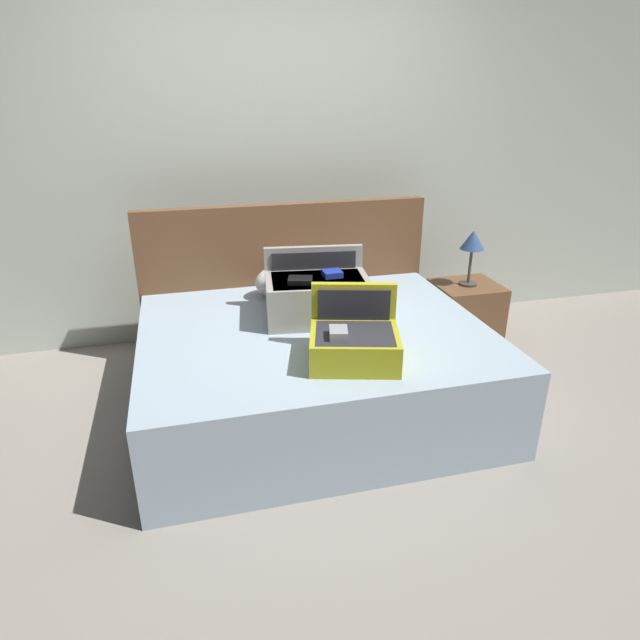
{
  "coord_description": "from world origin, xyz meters",
  "views": [
    {
      "loc": [
        -0.67,
        -2.3,
        1.75
      ],
      "look_at": [
        0.0,
        0.28,
        0.61
      ],
      "focal_mm": 30.7,
      "sensor_mm": 36.0,
      "label": 1
    }
  ],
  "objects": [
    {
      "name": "ground_plane",
      "position": [
        0.0,
        0.0,
        0.0
      ],
      "size": [
        12.0,
        12.0,
        0.0
      ],
      "primitive_type": "plane",
      "color": "gray"
    },
    {
      "name": "back_wall",
      "position": [
        0.0,
        1.65,
        1.3
      ],
      "size": [
        8.0,
        0.1,
        2.6
      ],
      "primitive_type": "cube",
      "color": "#B7C1B2",
      "rests_on": "ground"
    },
    {
      "name": "bed",
      "position": [
        0.0,
        0.4,
        0.25
      ],
      "size": [
        1.91,
        1.56,
        0.51
      ],
      "primitive_type": "cube",
      "color": "#99ADBC",
      "rests_on": "ground"
    },
    {
      "name": "headboard",
      "position": [
        0.0,
        1.22,
        0.52
      ],
      "size": [
        1.95,
        0.08,
        1.04
      ],
      "primitive_type": "cube",
      "color": "brown",
      "rests_on": "ground"
    },
    {
      "name": "hard_case_large",
      "position": [
        0.05,
        0.55,
        0.65
      ],
      "size": [
        0.63,
        0.49,
        0.38
      ],
      "rotation": [
        0.0,
        0.0,
        -0.13
      ],
      "color": "gray",
      "rests_on": "bed"
    },
    {
      "name": "hard_case_medium",
      "position": [
        0.1,
        -0.01,
        0.61
      ],
      "size": [
        0.51,
        0.48,
        0.34
      ],
      "rotation": [
        0.0,
        0.0,
        -0.27
      ],
      "color": "gold",
      "rests_on": "bed"
    },
    {
      "name": "pillow_near_headboard",
      "position": [
        -0.07,
        0.95,
        0.61
      ],
      "size": [
        0.4,
        0.3,
        0.21
      ],
      "primitive_type": "ellipsoid",
      "rotation": [
        0.0,
        0.0,
        0.17
      ],
      "color": "white",
      "rests_on": "bed"
    },
    {
      "name": "nightstand",
      "position": [
        1.24,
        0.93,
        0.24
      ],
      "size": [
        0.44,
        0.4,
        0.47
      ],
      "primitive_type": "cube",
      "color": "brown",
      "rests_on": "ground"
    },
    {
      "name": "table_lamp",
      "position": [
        1.24,
        0.93,
        0.77
      ],
      "size": [
        0.16,
        0.16,
        0.38
      ],
      "color": "#3F3833",
      "rests_on": "nightstand"
    }
  ]
}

